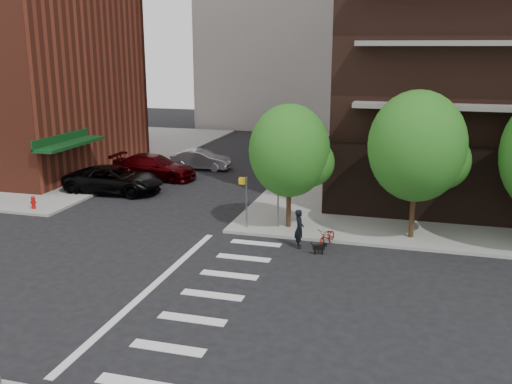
{
  "coord_description": "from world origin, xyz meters",
  "views": [
    {
      "loc": [
        9.89,
        -18.46,
        9.02
      ],
      "look_at": [
        3.0,
        6.0,
        2.5
      ],
      "focal_mm": 40.0,
      "sensor_mm": 36.0,
      "label": 1
    }
  ],
  "objects_px": {
    "parked_car_black": "(114,180)",
    "scooter": "(327,237)",
    "dog_walker": "(299,229)",
    "parked_car_maroon": "(154,167)",
    "parked_car_silver": "(201,160)",
    "fire_hydrant": "(33,202)"
  },
  "relations": [
    {
      "from": "fire_hydrant",
      "to": "parked_car_maroon",
      "type": "relative_size",
      "value": 0.12
    },
    {
      "from": "fire_hydrant",
      "to": "dog_walker",
      "type": "height_order",
      "value": "dog_walker"
    },
    {
      "from": "fire_hydrant",
      "to": "parked_car_silver",
      "type": "bearing_deg",
      "value": 69.12
    },
    {
      "from": "parked_car_silver",
      "to": "scooter",
      "type": "xyz_separation_m",
      "value": [
        11.77,
        -14.41,
        -0.29
      ]
    },
    {
      "from": "parked_car_black",
      "to": "dog_walker",
      "type": "bearing_deg",
      "value": -120.16
    },
    {
      "from": "parked_car_black",
      "to": "scooter",
      "type": "bearing_deg",
      "value": -116.54
    },
    {
      "from": "parked_car_maroon",
      "to": "scooter",
      "type": "height_order",
      "value": "parked_car_maroon"
    },
    {
      "from": "dog_walker",
      "to": "parked_car_maroon",
      "type": "bearing_deg",
      "value": 30.28
    },
    {
      "from": "parked_car_maroon",
      "to": "dog_walker",
      "type": "height_order",
      "value": "dog_walker"
    },
    {
      "from": "parked_car_black",
      "to": "fire_hydrant",
      "type": "bearing_deg",
      "value": 151.86
    },
    {
      "from": "fire_hydrant",
      "to": "scooter",
      "type": "height_order",
      "value": "scooter"
    },
    {
      "from": "fire_hydrant",
      "to": "parked_car_black",
      "type": "distance_m",
      "value": 5.46
    },
    {
      "from": "parked_car_black",
      "to": "parked_car_silver",
      "type": "relative_size",
      "value": 1.38
    },
    {
      "from": "scooter",
      "to": "parked_car_silver",
      "type": "bearing_deg",
      "value": 143.87
    },
    {
      "from": "parked_car_black",
      "to": "parked_car_maroon",
      "type": "relative_size",
      "value": 1.04
    },
    {
      "from": "parked_car_silver",
      "to": "fire_hydrant",
      "type": "bearing_deg",
      "value": 157.17
    },
    {
      "from": "parked_car_black",
      "to": "parked_car_silver",
      "type": "height_order",
      "value": "parked_car_black"
    },
    {
      "from": "parked_car_black",
      "to": "scooter",
      "type": "distance_m",
      "value": 15.77
    },
    {
      "from": "parked_car_black",
      "to": "scooter",
      "type": "height_order",
      "value": "parked_car_black"
    },
    {
      "from": "parked_car_maroon",
      "to": "parked_car_black",
      "type": "bearing_deg",
      "value": 169.74
    },
    {
      "from": "parked_car_silver",
      "to": "scooter",
      "type": "distance_m",
      "value": 18.61
    },
    {
      "from": "parked_car_silver",
      "to": "parked_car_maroon",
      "type": "bearing_deg",
      "value": 152.06
    }
  ]
}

